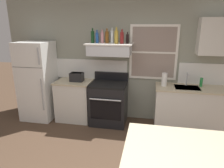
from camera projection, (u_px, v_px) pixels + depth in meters
The scene contains 19 objects.
back_wall at pixel (124, 60), 4.52m from camera, with size 5.40×0.11×2.70m.
refrigerator at pixel (38, 81), 4.64m from camera, with size 0.70×0.72×1.76m.
counter_left_of_stove at pixel (75, 100), 4.67m from camera, with size 0.79×0.63×0.91m.
toaster at pixel (77, 77), 4.50m from camera, with size 0.30×0.20×0.19m.
stove_range at pixel (109, 103), 4.48m from camera, with size 0.76×0.69×1.09m.
range_hood_shelf at pixel (110, 49), 4.24m from camera, with size 0.96×0.52×0.24m.
bottle_dark_green_wine at pixel (93, 37), 4.23m from camera, with size 0.07×0.07×0.30m.
bottle_blue_liqueur at pixel (97, 38), 4.22m from camera, with size 0.07×0.07×0.26m.
bottle_rose_pink at pixel (102, 37), 4.23m from camera, with size 0.07×0.07×0.27m.
bottle_amber_wine at pixel (107, 37), 4.20m from camera, with size 0.07×0.07×0.30m.
bottle_clear_tall at pixel (112, 37), 4.20m from camera, with size 0.06×0.06×0.31m.
bottle_champagne_gold_foil at pixel (116, 37), 4.13m from camera, with size 0.08×0.08×0.32m.
bottle_red_label_wine at pixel (122, 38), 4.09m from camera, with size 0.07×0.07×0.28m.
bottle_balsamic_dark at pixel (127, 39), 4.13m from camera, with size 0.06×0.06×0.23m.
counter_right_with_sink at pixel (190, 108), 4.21m from camera, with size 1.43×0.63×0.91m.
sink_faucet at pixel (187, 78), 4.14m from camera, with size 0.03×0.17×0.28m.
paper_towel_roll at pixel (164, 80), 4.14m from camera, with size 0.11×0.11×0.27m, color white.
dish_soap_bottle at pixel (201, 82), 4.12m from camera, with size 0.06×0.06×0.18m, color #268C3F.
upper_cabinet_right at pixel (216, 37), 3.87m from camera, with size 0.64×0.32×0.70m.
Camera 1 is at (0.62, -2.23, 2.14)m, focal length 32.73 mm.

